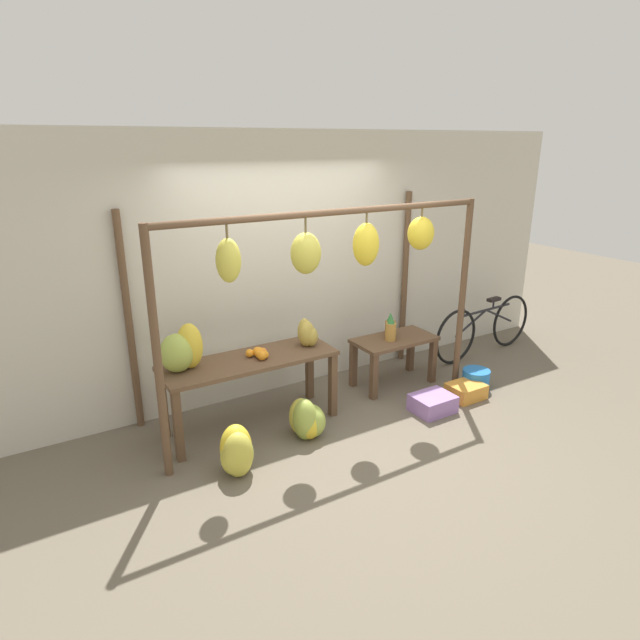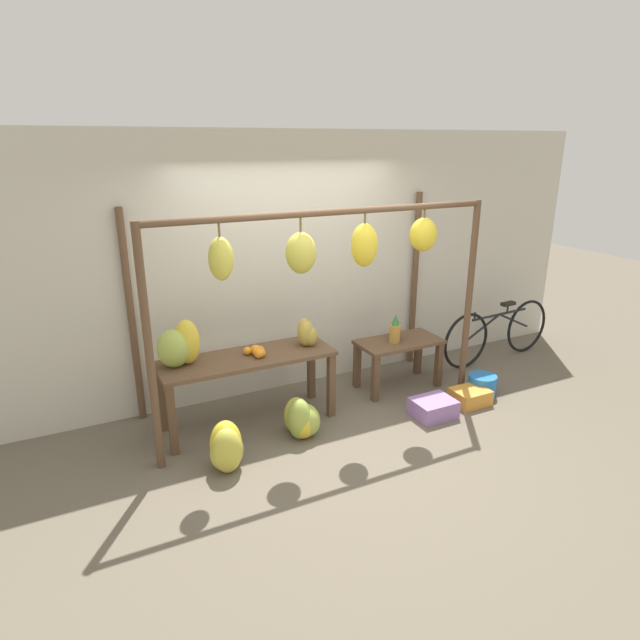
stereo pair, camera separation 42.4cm
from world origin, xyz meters
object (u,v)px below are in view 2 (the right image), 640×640
at_px(orange_pile, 257,351).
at_px(blue_bucket, 482,385).
at_px(pineapple_cluster, 395,330).
at_px(banana_pile_ground_right, 301,419).
at_px(fruit_crate_white, 433,408).
at_px(fruit_crate_purple, 470,396).
at_px(banana_pile_ground_left, 226,449).
at_px(parked_bicycle, 498,332).
at_px(papaya_pile, 306,333).
at_px(banana_pile_on_table, 179,346).

distance_m(orange_pile, blue_bucket, 2.56).
height_order(pineapple_cluster, banana_pile_ground_right, pineapple_cluster).
distance_m(fruit_crate_white, fruit_crate_purple, 0.53).
distance_m(orange_pile, pineapple_cluster, 1.66).
xyz_separation_m(banana_pile_ground_left, fruit_crate_white, (2.17, -0.03, -0.10)).
distance_m(orange_pile, parked_bicycle, 3.31).
xyz_separation_m(banana_pile_ground_right, blue_bucket, (2.16, -0.09, -0.06)).
height_order(pineapple_cluster, papaya_pile, papaya_pile).
relative_size(banana_pile_ground_left, fruit_crate_purple, 1.17).
xyz_separation_m(banana_pile_ground_left, parked_bicycle, (3.82, 0.81, 0.18)).
xyz_separation_m(orange_pile, parked_bicycle, (3.29, 0.16, -0.39)).
distance_m(pineapple_cluster, papaya_pile, 1.12).
bearing_deg(parked_bicycle, papaya_pile, -177.33).
height_order(banana_pile_ground_right, blue_bucket, banana_pile_ground_right).
xyz_separation_m(banana_pile_ground_left, papaya_pile, (1.08, 0.69, 0.65)).
bearing_deg(banana_pile_ground_left, blue_bucket, 2.22).
bearing_deg(fruit_crate_white, banana_pile_on_table, 161.80).
height_order(banana_pile_on_table, orange_pile, banana_pile_on_table).
height_order(pineapple_cluster, parked_bicycle, pineapple_cluster).
bearing_deg(pineapple_cluster, blue_bucket, -39.04).
xyz_separation_m(orange_pile, fruit_crate_white, (1.63, -0.69, -0.67)).
distance_m(banana_pile_ground_right, fruit_crate_white, 1.40).
bearing_deg(banana_pile_ground_left, pineapple_cluster, 18.53).
xyz_separation_m(orange_pile, blue_bucket, (2.42, -0.54, -0.64)).
height_order(blue_bucket, parked_bicycle, parked_bicycle).
xyz_separation_m(banana_pile_on_table, banana_pile_ground_right, (0.97, -0.53, -0.73)).
relative_size(banana_pile_on_table, fruit_crate_white, 1.03).
xyz_separation_m(parked_bicycle, papaya_pile, (-2.74, -0.13, 0.47)).
bearing_deg(fruit_crate_purple, pineapple_cluster, 124.75).
bearing_deg(pineapple_cluster, banana_pile_ground_right, -159.17).
xyz_separation_m(blue_bucket, parked_bicycle, (0.87, 0.70, 0.26)).
bearing_deg(banana_pile_ground_left, fruit_crate_white, -0.92).
bearing_deg(pineapple_cluster, banana_pile_ground_left, -161.47).
distance_m(orange_pile, fruit_crate_white, 1.89).
height_order(banana_pile_ground_left, papaya_pile, papaya_pile).
relative_size(pineapple_cluster, fruit_crate_white, 0.68).
bearing_deg(blue_bucket, parked_bicycle, 38.82).
bearing_deg(papaya_pile, fruit_crate_white, -33.50).
bearing_deg(blue_bucket, banana_pile_on_table, 168.77).
bearing_deg(banana_pile_ground_right, orange_pile, 119.96).
xyz_separation_m(pineapple_cluster, banana_pile_ground_right, (-1.39, -0.53, -0.51)).
height_order(banana_pile_on_table, fruit_crate_white, banana_pile_on_table).
distance_m(banana_pile_ground_left, parked_bicycle, 3.91).
relative_size(fruit_crate_white, parked_bicycle, 0.23).
distance_m(banana_pile_on_table, fruit_crate_purple, 3.07).
relative_size(banana_pile_on_table, banana_pile_ground_right, 1.03).
xyz_separation_m(banana_pile_ground_left, fruit_crate_purple, (2.69, 0.01, -0.11)).
relative_size(banana_pile_on_table, parked_bicycle, 0.24).
bearing_deg(orange_pile, banana_pile_on_table, 173.42).
distance_m(banana_pile_on_table, parked_bicycle, 4.03).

